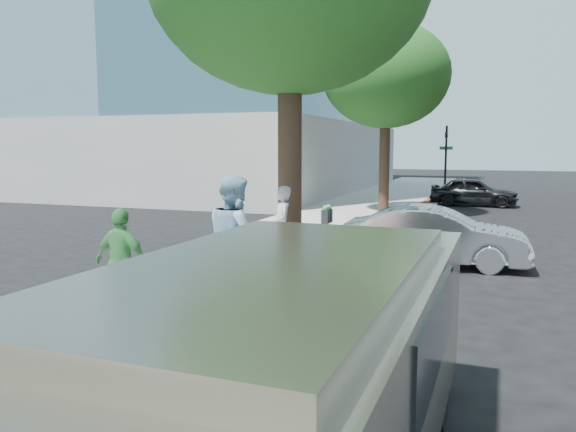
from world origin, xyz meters
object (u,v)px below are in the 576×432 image
at_px(person_officer, 235,240).
at_px(bg_car, 474,192).
at_px(parking_meter, 327,228).
at_px(person_green, 122,262).
at_px(van, 296,362).
at_px(person_gray, 282,227).
at_px(sedan_silver, 435,236).

relative_size(person_officer, bg_car, 0.54).
height_order(parking_meter, person_officer, person_officer).
distance_m(person_officer, person_green, 1.73).
bearing_deg(parking_meter, van, -75.44).
bearing_deg(person_officer, van, 169.72).
distance_m(person_officer, van, 4.77).
xyz_separation_m(parking_meter, bg_car, (1.78, 17.15, -0.56)).
bearing_deg(parking_meter, bg_car, 84.07).
xyz_separation_m(person_gray, person_officer, (0.29, -2.77, 0.18)).
distance_m(person_gray, person_green, 4.00).
height_order(sedan_silver, bg_car, sedan_silver).
xyz_separation_m(person_green, sedan_silver, (3.87, 6.01, -0.29)).
bearing_deg(person_green, van, 146.32).
bearing_deg(parking_meter, person_green, -130.13).
xyz_separation_m(parking_meter, person_green, (-2.32, -2.75, -0.25)).
bearing_deg(person_green, bg_car, -97.32).
distance_m(parking_meter, sedan_silver, 3.65).
relative_size(person_gray, person_officer, 0.82).
distance_m(person_officer, sedan_silver, 5.57).
distance_m(parking_meter, person_green, 3.61).
relative_size(parking_meter, person_gray, 0.87).
bearing_deg(parking_meter, person_gray, 139.23).
height_order(person_officer, van, person_officer).
height_order(person_gray, sedan_silver, person_gray).
bearing_deg(sedan_silver, van, 176.83).
height_order(person_officer, bg_car, person_officer).
distance_m(sedan_silver, bg_car, 13.89).
bearing_deg(van, sedan_silver, 89.84).
distance_m(parking_meter, van, 5.92).
xyz_separation_m(person_gray, van, (2.78, -6.84, 0.05)).
relative_size(person_officer, van, 0.40).
bearing_deg(sedan_silver, person_officer, 149.77).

